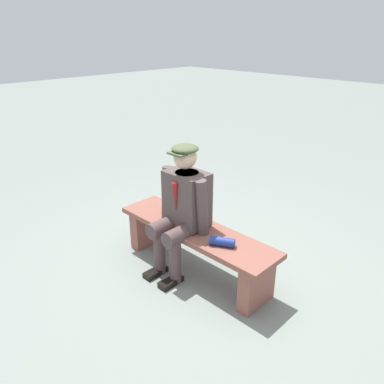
{
  "coord_description": "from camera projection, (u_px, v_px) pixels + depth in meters",
  "views": [
    {
      "loc": [
        -2.14,
        2.22,
        2.16
      ],
      "look_at": [
        0.04,
        0.0,
        0.81
      ],
      "focal_mm": 35.6,
      "sensor_mm": 36.0,
      "label": 1
    }
  ],
  "objects": [
    {
      "name": "ground_plane",
      "position": [
        195.0,
        270.0,
        3.69
      ],
      "size": [
        30.0,
        30.0,
        0.0
      ],
      "primitive_type": "plane",
      "color": "gray"
    },
    {
      "name": "bench",
      "position": [
        195.0,
        241.0,
        3.56
      ],
      "size": [
        1.68,
        0.44,
        0.46
      ],
      "color": "brown",
      "rests_on": "ground"
    },
    {
      "name": "rolled_magazine",
      "position": [
        222.0,
        242.0,
        3.21
      ],
      "size": [
        0.23,
        0.17,
        0.08
      ],
      "primitive_type": "cylinder",
      "rotation": [
        0.0,
        1.57,
        0.48
      ],
      "color": "navy",
      "rests_on": "bench"
    },
    {
      "name": "seated_man",
      "position": [
        182.0,
        206.0,
        3.45
      ],
      "size": [
        0.56,
        0.58,
        1.24
      ],
      "color": "#4E413E",
      "rests_on": "ground"
    }
  ]
}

